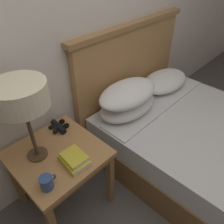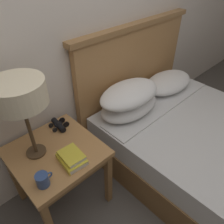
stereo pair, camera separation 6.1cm
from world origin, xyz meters
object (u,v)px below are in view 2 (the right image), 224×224
Objects in this scene: bed at (200,144)px; coffee_mug at (43,180)px; nightstand at (57,158)px; binoculars_pair at (59,125)px; book_on_nightstand at (72,159)px; table_lamp at (19,95)px; book_stacked_on_top at (71,156)px.

coffee_mug is at bearing 163.39° from bed.
binoculars_pair is at bearing 50.59° from nightstand.
nightstand is 0.26m from binoculars_pair.
book_on_nightstand is (0.03, -0.15, 0.10)m from nightstand.
nightstand is 5.64× the size of coffee_mug.
book_on_nightstand is at bearing -110.00° from binoculars_pair.
nightstand is 1.06× the size of table_lamp.
nightstand is 0.29m from coffee_mug.
nightstand is 3.59× the size of binoculars_pair.
book_on_nightstand is at bearing -140.33° from book_stacked_on_top.
bed reaches higher than binoculars_pair.
coffee_mug is (-0.19, -0.18, 0.12)m from nightstand.
nightstand is at bearing -129.41° from binoculars_pair.
coffee_mug is (-0.09, -0.26, -0.42)m from table_lamp.
nightstand is at bearing 152.57° from bed.
book_on_nightstand is 1.92× the size of coffee_mug.
table_lamp is (-1.18, 0.63, 0.75)m from bed.
nightstand is 3.45× the size of book_stacked_on_top.
nightstand is 0.30× the size of bed.
bed is 1.17m from book_stacked_on_top.
binoculars_pair is at bearing 24.34° from table_lamp.
coffee_mug is at bearing -135.85° from nightstand.
book_stacked_on_top is at bearing 158.65° from bed.
table_lamp is at bearing 119.23° from book_on_nightstand.
table_lamp is 5.32× the size of coffee_mug.
bed is 11.90× the size of binoculars_pair.
bed is at bearing -21.35° from book_stacked_on_top.
coffee_mug is (-0.22, -0.03, 0.03)m from book_on_nightstand.
binoculars_pair reaches higher than book_on_nightstand.
coffee_mug reaches higher than book_on_nightstand.
book_stacked_on_top is (-1.05, 0.41, 0.34)m from bed.
book_stacked_on_top is 0.36m from binoculars_pair.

